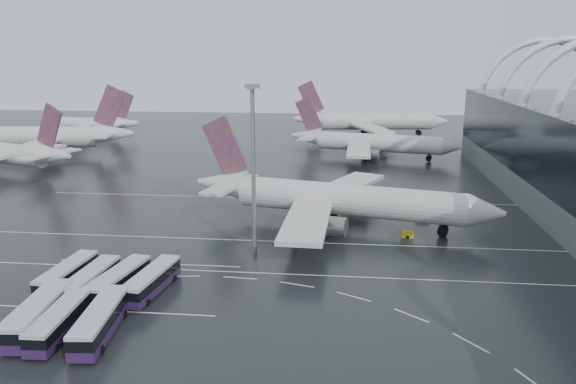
# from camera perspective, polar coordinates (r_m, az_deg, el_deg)

# --- Properties ---
(ground) EXTENTS (420.00, 420.00, 0.00)m
(ground) POSITION_cam_1_polar(r_m,az_deg,el_deg) (83.30, 1.93, -7.89)
(ground) COLOR black
(ground) RESTS_ON ground
(lane_marking_near) EXTENTS (120.00, 0.25, 0.01)m
(lane_marking_near) POSITION_cam_1_polar(r_m,az_deg,el_deg) (81.45, 1.83, -8.41)
(lane_marking_near) COLOR silver
(lane_marking_near) RESTS_ON ground
(lane_marking_mid) EXTENTS (120.00, 0.25, 0.01)m
(lane_marking_mid) POSITION_cam_1_polar(r_m,az_deg,el_deg) (94.50, 2.46, -5.16)
(lane_marking_mid) COLOR silver
(lane_marking_mid) RESTS_ON ground
(lane_marking_far) EXTENTS (120.00, 0.25, 0.01)m
(lane_marking_far) POSITION_cam_1_polar(r_m,az_deg,el_deg) (121.23, 3.30, -0.78)
(lane_marking_far) COLOR silver
(lane_marking_far) RESTS_ON ground
(bus_bay_line_south) EXTENTS (28.00, 0.25, 0.01)m
(bus_bay_line_south) POSITION_cam_1_polar(r_m,az_deg,el_deg) (74.57, -18.14, -11.38)
(bus_bay_line_south) COLOR silver
(bus_bay_line_south) RESTS_ON ground
(bus_bay_line_north) EXTENTS (28.00, 0.25, 0.01)m
(bus_bay_line_north) POSITION_cam_1_polar(r_m,az_deg,el_deg) (88.14, -13.95, -7.04)
(bus_bay_line_north) COLOR silver
(bus_bay_line_north) RESTS_ON ground
(airliner_main) EXTENTS (56.84, 49.11, 19.43)m
(airliner_main) POSITION_cam_1_polar(r_m,az_deg,el_deg) (102.73, 4.65, -0.76)
(airliner_main) COLOR silver
(airliner_main) RESTS_ON ground
(airliner_gate_b) EXTENTS (50.95, 45.11, 17.83)m
(airliner_gate_b) POSITION_cam_1_polar(r_m,az_deg,el_deg) (169.66, 8.33, 4.95)
(airliner_gate_b) COLOR silver
(airliner_gate_b) RESTS_ON ground
(airliner_gate_c) EXTENTS (57.97, 53.08, 20.64)m
(airliner_gate_c) POSITION_cam_1_polar(r_m,az_deg,el_deg) (213.89, 8.12, 7.04)
(airliner_gate_c) COLOR silver
(airliner_gate_c) RESTS_ON ground
(jet_remote_west) EXTENTS (42.43, 34.51, 18.81)m
(jet_remote_west) POSITION_cam_1_polar(r_m,az_deg,el_deg) (164.71, -26.33, 3.49)
(jet_remote_west) COLOR silver
(jet_remote_west) RESTS_ON ground
(jet_remote_mid) EXTENTS (49.37, 39.81, 21.49)m
(jet_remote_mid) POSITION_cam_1_polar(r_m,az_deg,el_deg) (186.69, -22.44, 5.20)
(jet_remote_mid) COLOR silver
(jet_remote_mid) RESTS_ON ground
(jet_remote_far) EXTENTS (40.14, 32.41, 17.46)m
(jet_remote_far) POSITION_cam_1_polar(r_m,az_deg,el_deg) (221.81, -19.37, 6.47)
(jet_remote_far) COLOR silver
(jet_remote_far) RESTS_ON ground
(bus_row_near_a) EXTENTS (3.58, 12.42, 3.02)m
(bus_row_near_a) POSITION_cam_1_polar(r_m,az_deg,el_deg) (82.84, -21.52, -7.81)
(bus_row_near_a) COLOR #28133E
(bus_row_near_a) RESTS_ON ground
(bus_row_near_b) EXTENTS (3.54, 12.50, 3.04)m
(bus_row_near_b) POSITION_cam_1_polar(r_m,az_deg,el_deg) (79.63, -19.46, -8.51)
(bus_row_near_b) COLOR #28133E
(bus_row_near_b) RESTS_ON ground
(bus_row_near_c) EXTENTS (4.74, 12.80, 3.08)m
(bus_row_near_c) POSITION_cam_1_polar(r_m,az_deg,el_deg) (78.52, -16.82, -8.60)
(bus_row_near_c) COLOR #28133E
(bus_row_near_c) RESTS_ON ground
(bus_row_near_d) EXTENTS (4.33, 12.60, 3.04)m
(bus_row_near_d) POSITION_cam_1_polar(r_m,az_deg,el_deg) (77.45, -13.67, -8.73)
(bus_row_near_d) COLOR #28133E
(bus_row_near_d) RESTS_ON ground
(bus_row_far_a) EXTENTS (4.10, 13.73, 3.33)m
(bus_row_far_a) POSITION_cam_1_polar(r_m,az_deg,el_deg) (72.17, -24.08, -11.23)
(bus_row_far_a) COLOR #28133E
(bus_row_far_a) RESTS_ON ground
(bus_row_far_b) EXTENTS (3.32, 12.25, 2.99)m
(bus_row_far_b) POSITION_cam_1_polar(r_m,az_deg,el_deg) (69.97, -22.18, -12.02)
(bus_row_far_b) COLOR #28133E
(bus_row_far_b) RESTS_ON ground
(bus_row_far_c) EXTENTS (4.27, 13.38, 3.24)m
(bus_row_far_c) POSITION_cam_1_polar(r_m,az_deg,el_deg) (68.13, -18.52, -12.28)
(bus_row_far_c) COLOR #28133E
(bus_row_far_c) RESTS_ON ground
(floodlight_mast) EXTENTS (2.03, 2.03, 26.50)m
(floodlight_mast) POSITION_cam_1_polar(r_m,az_deg,el_deg) (85.22, -3.56, 4.28)
(floodlight_mast) COLOR gray
(floodlight_mast) RESTS_ON ground
(gse_cart_belly_a) EXTENTS (2.07, 1.22, 1.13)m
(gse_cart_belly_a) POSITION_cam_1_polar(r_m,az_deg,el_deg) (99.01, 12.04, -4.21)
(gse_cart_belly_a) COLOR gold
(gse_cart_belly_a) RESTS_ON ground
(gse_cart_belly_b) EXTENTS (2.49, 1.47, 1.36)m
(gse_cart_belly_b) POSITION_cam_1_polar(r_m,az_deg,el_deg) (110.69, 13.51, -2.27)
(gse_cart_belly_b) COLOR slate
(gse_cart_belly_b) RESTS_ON ground
(gse_cart_belly_c) EXTENTS (2.24, 1.33, 1.22)m
(gse_cart_belly_c) POSITION_cam_1_polar(r_m,az_deg,el_deg) (102.79, 5.02, -3.23)
(gse_cart_belly_c) COLOR gold
(gse_cart_belly_c) RESTS_ON ground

